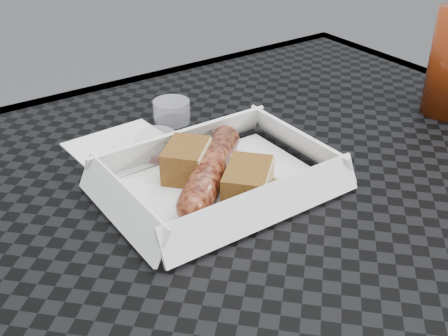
# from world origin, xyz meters

# --- Properties ---
(patio_table) EXTENTS (0.80, 0.80, 0.74)m
(patio_table) POSITION_xyz_m (0.00, 0.00, 0.67)
(patio_table) COLOR black
(patio_table) RESTS_ON ground
(food_tray) EXTENTS (0.22, 0.15, 0.00)m
(food_tray) POSITION_xyz_m (-0.10, 0.04, 0.75)
(food_tray) COLOR white
(food_tray) RESTS_ON patio_table
(bratwurst) EXTENTS (0.14, 0.14, 0.03)m
(bratwurst) POSITION_xyz_m (-0.11, 0.05, 0.77)
(bratwurst) COLOR brown
(bratwurst) RESTS_ON food_tray
(bread_near) EXTENTS (0.07, 0.07, 0.04)m
(bread_near) POSITION_xyz_m (-0.12, 0.08, 0.77)
(bread_near) COLOR brown
(bread_near) RESTS_ON food_tray
(bread_far) EXTENTS (0.08, 0.08, 0.03)m
(bread_far) POSITION_xyz_m (-0.09, 0.00, 0.77)
(bread_far) COLOR brown
(bread_far) RESTS_ON food_tray
(veg_garnish) EXTENTS (0.03, 0.03, 0.00)m
(veg_garnish) POSITION_xyz_m (-0.05, -0.01, 0.75)
(veg_garnish) COLOR #E55209
(veg_garnish) RESTS_ON food_tray
(napkin) EXTENTS (0.13, 0.13, 0.00)m
(napkin) POSITION_xyz_m (-0.15, 0.18, 0.75)
(napkin) COLOR white
(napkin) RESTS_ON patio_table
(condiment_cup_sauce) EXTENTS (0.05, 0.05, 0.03)m
(condiment_cup_sauce) POSITION_xyz_m (-0.13, 0.14, 0.76)
(condiment_cup_sauce) COLOR maroon
(condiment_cup_sauce) RESTS_ON patio_table
(condiment_cup_empty) EXTENTS (0.05, 0.05, 0.03)m
(condiment_cup_empty) POSITION_xyz_m (-0.06, 0.22, 0.76)
(condiment_cup_empty) COLOR silver
(condiment_cup_empty) RESTS_ON patio_table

